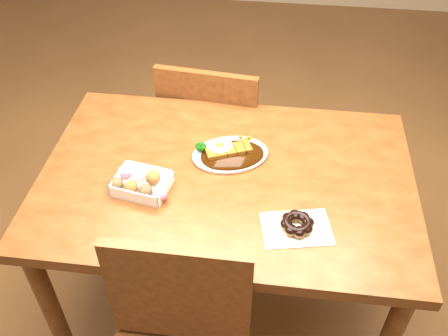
# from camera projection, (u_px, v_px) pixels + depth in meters

# --- Properties ---
(ground) EXTENTS (6.00, 6.00, 0.00)m
(ground) POSITION_uv_depth(u_px,v_px,m) (226.00, 304.00, 2.11)
(ground) COLOR brown
(ground) RESTS_ON ground
(table) EXTENTS (1.20, 0.80, 0.75)m
(table) POSITION_uv_depth(u_px,v_px,m) (226.00, 196.00, 1.67)
(table) COLOR #4C270F
(table) RESTS_ON ground
(chair_far) EXTENTS (0.46, 0.46, 0.87)m
(chair_far) POSITION_uv_depth(u_px,v_px,m) (215.00, 135.00, 2.19)
(chair_far) COLOR #4C270F
(chair_far) RESTS_ON ground
(katsu_curry_plate) EXTENTS (0.29, 0.25, 0.05)m
(katsu_curry_plate) POSITION_uv_depth(u_px,v_px,m) (229.00, 153.00, 1.66)
(katsu_curry_plate) COLOR white
(katsu_curry_plate) RESTS_ON table
(donut_box) EXTENTS (0.19, 0.16, 0.05)m
(donut_box) POSITION_uv_depth(u_px,v_px,m) (141.00, 183.00, 1.54)
(donut_box) COLOR white
(donut_box) RESTS_ON table
(pon_de_ring) EXTENTS (0.22, 0.18, 0.04)m
(pon_de_ring) POSITION_uv_depth(u_px,v_px,m) (297.00, 224.00, 1.42)
(pon_de_ring) COLOR silver
(pon_de_ring) RESTS_ON table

